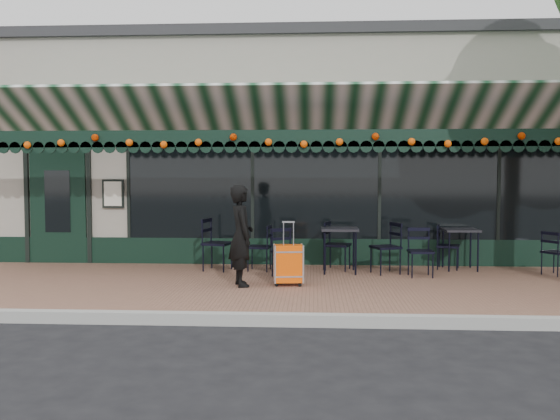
# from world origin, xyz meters

# --- Properties ---
(ground) EXTENTS (80.00, 80.00, 0.00)m
(ground) POSITION_xyz_m (0.00, 0.00, 0.00)
(ground) COLOR black
(ground) RESTS_ON ground
(sidewalk) EXTENTS (18.00, 4.00, 0.15)m
(sidewalk) POSITION_xyz_m (0.00, 2.00, 0.07)
(sidewalk) COLOR brown
(sidewalk) RESTS_ON ground
(curb) EXTENTS (18.00, 0.16, 0.15)m
(curb) POSITION_xyz_m (0.00, -0.08, 0.07)
(curb) COLOR #9E9E99
(curb) RESTS_ON ground
(restaurant_building) EXTENTS (12.00, 9.60, 4.50)m
(restaurant_building) POSITION_xyz_m (0.00, 7.84, 2.27)
(restaurant_building) COLOR #9F968A
(restaurant_building) RESTS_ON ground
(woman) EXTENTS (0.54, 0.66, 1.55)m
(woman) POSITION_xyz_m (-0.95, 1.74, 0.93)
(woman) COLOR black
(woman) RESTS_ON sidewalk
(suitcase) EXTENTS (0.46, 0.29, 0.99)m
(suitcase) POSITION_xyz_m (-0.22, 1.80, 0.48)
(suitcase) COLOR #F85407
(suitcase) RESTS_ON sidewalk
(cafe_table_a) EXTENTS (0.60, 0.60, 0.74)m
(cafe_table_a) POSITION_xyz_m (2.81, 3.53, 0.82)
(cafe_table_a) COLOR black
(cafe_table_a) RESTS_ON sidewalk
(cafe_table_b) EXTENTS (0.64, 0.64, 0.78)m
(cafe_table_b) POSITION_xyz_m (0.62, 3.11, 0.85)
(cafe_table_b) COLOR black
(cafe_table_b) RESTS_ON sidewalk
(chair_a_left) EXTENTS (0.58, 0.58, 0.90)m
(chair_a_left) POSITION_xyz_m (1.41, 3.02, 0.60)
(chair_a_left) COLOR black
(chair_a_left) RESTS_ON sidewalk
(chair_a_right) EXTENTS (0.51, 0.51, 0.82)m
(chair_a_right) POSITION_xyz_m (2.61, 3.60, 0.56)
(chair_a_right) COLOR black
(chair_a_right) RESTS_ON sidewalk
(chair_a_front) EXTENTS (0.42, 0.42, 0.83)m
(chair_a_front) POSITION_xyz_m (1.96, 2.74, 0.57)
(chair_a_front) COLOR black
(chair_a_front) RESTS_ON sidewalk
(chair_a_extra) EXTENTS (0.53, 0.53, 0.77)m
(chair_a_extra) POSITION_xyz_m (4.29, 3.01, 0.53)
(chair_a_extra) COLOR black
(chair_a_extra) RESTS_ON sidewalk
(chair_b_left) EXTENTS (0.46, 0.46, 0.83)m
(chair_b_left) POSITION_xyz_m (-0.81, 3.23, 0.56)
(chair_b_left) COLOR black
(chair_b_left) RESTS_ON sidewalk
(chair_b_right) EXTENTS (0.55, 0.55, 0.89)m
(chair_b_right) POSITION_xyz_m (0.60, 3.38, 0.59)
(chair_b_right) COLOR black
(chair_b_right) RESTS_ON sidewalk
(chair_b_front) EXTENTS (0.57, 0.57, 0.83)m
(chair_b_front) POSITION_xyz_m (-0.30, 2.52, 0.57)
(chair_b_front) COLOR black
(chair_b_front) RESTS_ON sidewalk
(chair_solo) EXTENTS (0.57, 0.57, 0.95)m
(chair_solo) POSITION_xyz_m (-1.56, 3.20, 0.62)
(chair_solo) COLOR black
(chair_solo) RESTS_ON sidewalk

